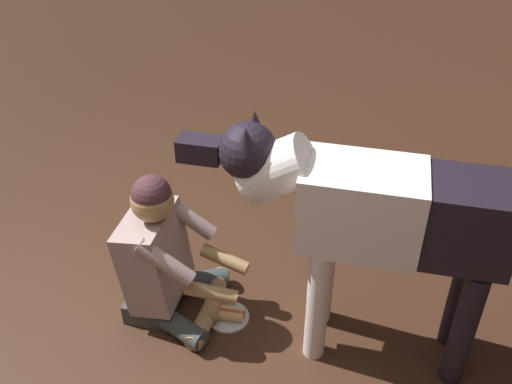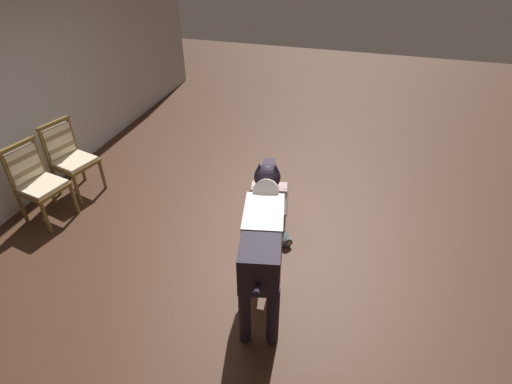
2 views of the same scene
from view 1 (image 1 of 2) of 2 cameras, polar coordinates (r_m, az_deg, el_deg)
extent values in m
plane|color=#3C2417|center=(2.97, -12.27, -17.29)|extent=(16.08, 16.08, 0.00)
cube|color=#353E3D|center=(3.21, -9.93, -10.24)|extent=(0.31, 0.38, 0.12)
cylinder|color=#353E3D|center=(3.26, -6.30, -8.83)|extent=(0.39, 0.33, 0.11)
cylinder|color=#A07D50|center=(3.18, -4.10, -10.22)|extent=(0.19, 0.37, 0.09)
cylinder|color=#353E3D|center=(3.06, -8.16, -12.72)|extent=(0.41, 0.20, 0.11)
cylinder|color=#A07D50|center=(3.07, -5.02, -12.40)|extent=(0.14, 0.37, 0.09)
cube|color=gray|center=(3.00, -10.04, -6.26)|extent=(0.35, 0.45, 0.51)
cylinder|color=gray|center=(2.99, -6.67, -2.56)|extent=(0.30, 0.14, 0.24)
cylinder|color=#A07D50|center=(3.03, -3.11, -6.68)|extent=(0.27, 0.09, 0.12)
cylinder|color=gray|center=(2.74, -9.01, -6.91)|extent=(0.30, 0.14, 0.24)
cylinder|color=#A07D50|center=(2.86, -4.49, -9.92)|extent=(0.28, 0.16, 0.12)
sphere|color=#A07D50|center=(2.77, -10.27, -0.86)|extent=(0.21, 0.21, 0.21)
sphere|color=#46272C|center=(2.75, -10.35, -0.24)|extent=(0.19, 0.19, 0.19)
cylinder|color=white|center=(2.77, 6.11, -11.12)|extent=(0.11, 0.11, 0.66)
cylinder|color=white|center=(2.94, 6.77, -7.83)|extent=(0.11, 0.11, 0.66)
cylinder|color=black|center=(2.81, 19.91, -12.75)|extent=(0.11, 0.11, 0.66)
cylinder|color=black|center=(2.98, 19.64, -9.41)|extent=(0.11, 0.11, 0.66)
cube|color=white|center=(2.51, 10.37, -1.36)|extent=(0.58, 0.44, 0.38)
cube|color=black|center=(2.54, 19.36, -2.53)|extent=(0.51, 0.41, 0.36)
cylinder|color=white|center=(2.47, 2.08, 2.26)|extent=(0.42, 0.31, 0.36)
sphere|color=black|center=(2.45, -0.84, 4.11)|extent=(0.25, 0.25, 0.25)
cube|color=black|center=(2.51, -5.58, 4.28)|extent=(0.21, 0.15, 0.10)
cone|color=black|center=(2.33, -1.00, 5.14)|extent=(0.11, 0.11, 0.11)
cone|color=black|center=(2.46, -0.14, 6.87)|extent=(0.11, 0.11, 0.11)
cylinder|color=silver|center=(3.14, -2.76, -12.28)|extent=(0.22, 0.22, 0.01)
cylinder|color=#E1B374|center=(3.14, -2.69, -11.63)|extent=(0.17, 0.09, 0.05)
cylinder|color=#E1B374|center=(3.11, -2.87, -12.20)|extent=(0.17, 0.09, 0.05)
cylinder|color=#AD462A|center=(3.12, -2.78, -11.82)|extent=(0.18, 0.08, 0.04)
camera|label=2|loc=(3.56, 75.78, 25.33)|focal=28.14mm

